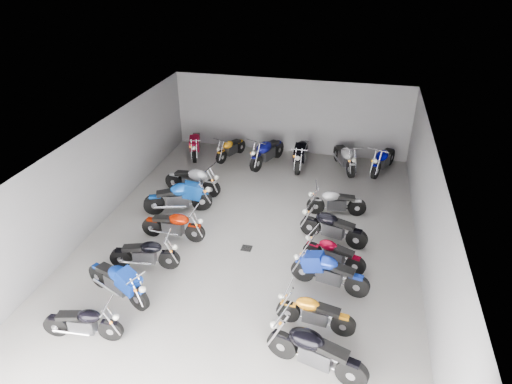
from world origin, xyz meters
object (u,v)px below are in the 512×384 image
motorcycle_left_a (83,323)px  motorcycle_back_c (267,152)px  motorcycle_back_d (302,153)px  motorcycle_left_f (193,180)px  motorcycle_left_c (145,254)px  motorcycle_back_b (230,148)px  motorcycle_right_c (329,272)px  motorcycle_right_d (333,253)px  motorcycle_left_e (179,197)px  motorcycle_back_e (345,157)px  drain_grate (247,248)px  motorcycle_right_f (336,202)px  motorcycle_left_b (118,281)px  motorcycle_right_a (315,351)px  motorcycle_back_f (383,160)px  motorcycle_left_d (174,225)px  motorcycle_right_e (333,227)px  motorcycle_back_a (196,144)px  motorcycle_right_b (315,313)px

motorcycle_left_a → motorcycle_back_c: bearing=161.2°
motorcycle_back_d → motorcycle_left_f: bearing=44.0°
motorcycle_left_c → motorcycle_back_b: motorcycle_left_c is taller
motorcycle_right_c → motorcycle_right_d: 0.95m
motorcycle_left_e → motorcycle_right_d: motorcycle_left_e is taller
motorcycle_back_e → motorcycle_right_d: bearing=67.7°
drain_grate → motorcycle_back_d: bearing=82.9°
motorcycle_right_f → motorcycle_back_b: 5.91m
motorcycle_left_b → motorcycle_right_a: motorcycle_right_a is taller
motorcycle_back_e → motorcycle_right_c: bearing=67.3°
motorcycle_back_f → motorcycle_left_d: bearing=66.7°
motorcycle_left_f → motorcycle_back_d: 4.75m
motorcycle_right_e → motorcycle_left_f: bearing=84.3°
motorcycle_left_f → motorcycle_back_b: bearing=179.9°
motorcycle_back_e → motorcycle_left_a: bearing=40.2°
motorcycle_back_c → motorcycle_back_f: bearing=-154.9°
motorcycle_right_a → motorcycle_back_a: (-6.32, 10.10, -0.02)m
motorcycle_left_b → motorcycle_left_c: (0.13, 1.30, -0.05)m
motorcycle_left_b → motorcycle_back_f: 11.32m
motorcycle_left_d → motorcycle_back_b: 6.18m
motorcycle_right_d → motorcycle_back_b: bearing=54.3°
motorcycle_back_b → motorcycle_back_c: 1.65m
motorcycle_right_a → motorcycle_back_f: 10.40m
motorcycle_right_c → motorcycle_back_d: (-1.78, 7.32, 0.06)m
motorcycle_right_b → motorcycle_right_d: motorcycle_right_b is taller
motorcycle_back_c → motorcycle_back_e: motorcycle_back_c is taller
motorcycle_left_f → motorcycle_back_e: 6.19m
motorcycle_left_e → motorcycle_back_d: size_ratio=0.92×
motorcycle_left_c → motorcycle_left_e: size_ratio=0.90×
motorcycle_back_c → motorcycle_back_d: bearing=-152.5°
motorcycle_left_b → motorcycle_right_e: (5.10, 3.81, -0.01)m
motorcycle_right_f → motorcycle_back_e: motorcycle_back_e is taller
motorcycle_left_e → motorcycle_back_a: size_ratio=1.02×
drain_grate → motorcycle_right_a: motorcycle_right_a is taller
motorcycle_right_e → drain_grate: bearing=126.3°
motorcycle_left_e → motorcycle_right_e: motorcycle_left_e is taller
motorcycle_right_d → motorcycle_right_e: (-0.13, 1.23, 0.07)m
motorcycle_left_c → drain_grate: bearing=111.2°
motorcycle_right_a → motorcycle_right_d: bearing=14.1°
drain_grate → motorcycle_back_f: bearing=57.8°
motorcycle_left_d → motorcycle_left_c: bearing=-8.0°
motorcycle_left_e → motorcycle_right_d: 5.63m
motorcycle_left_d → motorcycle_right_e: motorcycle_right_e is taller
motorcycle_left_e → motorcycle_back_c: motorcycle_back_c is taller
motorcycle_back_d → motorcycle_back_f: 3.24m
motorcycle_left_b → motorcycle_back_e: 10.40m
motorcycle_right_c → motorcycle_back_c: (-3.20, 7.14, 0.06)m
motorcycle_right_e → motorcycle_back_e: 5.24m
motorcycle_left_c → motorcycle_left_f: motorcycle_left_f is taller
motorcycle_right_a → motorcycle_left_d: bearing=65.8°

